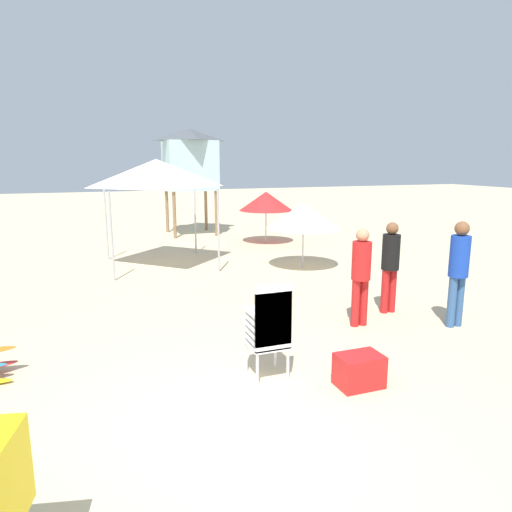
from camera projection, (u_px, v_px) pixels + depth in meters
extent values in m
plane|color=beige|center=(236.00, 433.00, 4.81)|extent=(80.00, 80.00, 0.00)
cube|color=white|center=(267.00, 344.00, 6.01)|extent=(0.48, 0.48, 0.04)
cube|color=white|center=(273.00, 335.00, 5.77)|extent=(0.48, 0.04, 0.40)
cube|color=white|center=(267.00, 338.00, 5.99)|extent=(0.48, 0.48, 0.04)
cube|color=white|center=(273.00, 329.00, 5.75)|extent=(0.48, 0.04, 0.40)
cube|color=white|center=(267.00, 331.00, 5.97)|extent=(0.48, 0.48, 0.04)
cube|color=white|center=(273.00, 322.00, 5.73)|extent=(0.48, 0.04, 0.40)
cube|color=white|center=(267.00, 324.00, 5.96)|extent=(0.48, 0.48, 0.04)
cube|color=white|center=(273.00, 315.00, 5.71)|extent=(0.48, 0.04, 0.40)
cube|color=white|center=(267.00, 318.00, 5.94)|extent=(0.48, 0.48, 0.04)
cube|color=white|center=(274.00, 308.00, 5.69)|extent=(0.48, 0.04, 0.40)
cube|color=white|center=(267.00, 311.00, 5.92)|extent=(0.48, 0.48, 0.04)
cube|color=white|center=(274.00, 301.00, 5.68)|extent=(0.48, 0.04, 0.40)
cylinder|color=white|center=(275.00, 352.00, 6.32)|extent=(0.04, 0.04, 0.42)
cylinder|color=white|center=(246.00, 357.00, 6.18)|extent=(0.04, 0.04, 0.42)
cylinder|color=white|center=(288.00, 365.00, 5.94)|extent=(0.04, 0.04, 0.42)
cylinder|color=white|center=(257.00, 370.00, 5.79)|extent=(0.04, 0.04, 0.42)
cylinder|color=red|center=(355.00, 303.00, 7.85)|extent=(0.14, 0.14, 0.81)
cylinder|color=red|center=(364.00, 302.00, 7.90)|extent=(0.14, 0.14, 0.81)
cylinder|color=red|center=(361.00, 261.00, 7.73)|extent=(0.32, 0.32, 0.64)
sphere|color=tan|center=(363.00, 235.00, 7.64)|extent=(0.22, 0.22, 0.22)
cylinder|color=#33598C|center=(452.00, 302.00, 7.81)|extent=(0.14, 0.14, 0.87)
cylinder|color=#33598C|center=(459.00, 301.00, 7.86)|extent=(0.14, 0.14, 0.87)
cylinder|color=#193FB2|center=(460.00, 256.00, 7.68)|extent=(0.32, 0.32, 0.69)
sphere|color=brown|center=(462.00, 229.00, 7.58)|extent=(0.24, 0.24, 0.24)
cylinder|color=red|center=(385.00, 291.00, 8.54)|extent=(0.14, 0.14, 0.82)
cylinder|color=red|center=(392.00, 290.00, 8.60)|extent=(0.14, 0.14, 0.82)
cylinder|color=black|center=(391.00, 252.00, 8.42)|extent=(0.32, 0.32, 0.65)
sphere|color=brown|center=(392.00, 228.00, 8.34)|extent=(0.22, 0.22, 0.22)
cylinder|color=#B2B2B7|center=(112.00, 237.00, 10.70)|extent=(0.05, 0.05, 2.10)
cylinder|color=#B2B2B7|center=(218.00, 231.00, 11.57)|extent=(0.05, 0.05, 2.10)
cylinder|color=#B2B2B7|center=(106.00, 223.00, 13.05)|extent=(0.05, 0.05, 2.10)
cylinder|color=#B2B2B7|center=(195.00, 219.00, 13.92)|extent=(0.05, 0.05, 2.10)
pyramid|color=silver|center=(157.00, 173.00, 12.03)|extent=(2.56, 2.56, 0.72)
cylinder|color=olive|center=(175.00, 215.00, 16.68)|extent=(0.12, 0.12, 1.68)
cylinder|color=olive|center=(216.00, 213.00, 17.21)|extent=(0.12, 0.12, 1.68)
cylinder|color=olive|center=(167.00, 211.00, 18.11)|extent=(0.12, 0.12, 1.68)
cylinder|color=olive|center=(206.00, 209.00, 18.64)|extent=(0.12, 0.12, 1.68)
cube|color=silver|center=(190.00, 166.00, 17.31)|extent=(1.80, 1.80, 1.80)
pyramid|color=#4C5156|center=(189.00, 135.00, 17.08)|extent=(1.98, 1.98, 0.45)
cylinder|color=beige|center=(266.00, 218.00, 15.71)|extent=(0.04, 0.04, 1.75)
cone|color=red|center=(266.00, 201.00, 15.60)|extent=(1.82, 1.82, 0.64)
cylinder|color=beige|center=(303.00, 235.00, 12.06)|extent=(0.04, 0.04, 1.72)
cone|color=white|center=(304.00, 215.00, 11.95)|extent=(1.92, 1.92, 0.67)
cube|color=red|center=(359.00, 371.00, 5.78)|extent=(0.56, 0.39, 0.41)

